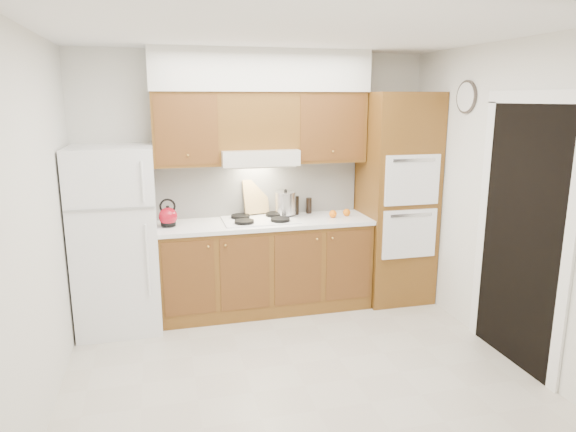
{
  "coord_description": "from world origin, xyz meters",
  "views": [
    {
      "loc": [
        -0.99,
        -3.72,
        2.14
      ],
      "look_at": [
        0.07,
        0.45,
        1.15
      ],
      "focal_mm": 32.0,
      "sensor_mm": 36.0,
      "label": 1
    }
  ],
  "objects_px": {
    "kettle": "(168,216)",
    "oven_cabinet": "(396,199)",
    "stock_pot": "(285,203)",
    "fridge": "(116,239)"
  },
  "relations": [
    {
      "from": "fridge",
      "to": "oven_cabinet",
      "type": "height_order",
      "value": "oven_cabinet"
    },
    {
      "from": "oven_cabinet",
      "to": "kettle",
      "type": "bearing_deg",
      "value": 179.81
    },
    {
      "from": "fridge",
      "to": "kettle",
      "type": "height_order",
      "value": "fridge"
    },
    {
      "from": "oven_cabinet",
      "to": "stock_pot",
      "type": "xyz_separation_m",
      "value": [
        -1.17,
        0.14,
        -0.02
      ]
    },
    {
      "from": "stock_pot",
      "to": "fridge",
      "type": "bearing_deg",
      "value": -173.93
    },
    {
      "from": "kettle",
      "to": "stock_pot",
      "type": "height_order",
      "value": "stock_pot"
    },
    {
      "from": "fridge",
      "to": "kettle",
      "type": "bearing_deg",
      "value": 5.08
    },
    {
      "from": "kettle",
      "to": "oven_cabinet",
      "type": "bearing_deg",
      "value": 14.91
    },
    {
      "from": "stock_pot",
      "to": "oven_cabinet",
      "type": "bearing_deg",
      "value": -6.92
    },
    {
      "from": "fridge",
      "to": "stock_pot",
      "type": "xyz_separation_m",
      "value": [
        1.67,
        0.18,
        0.22
      ]
    }
  ]
}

